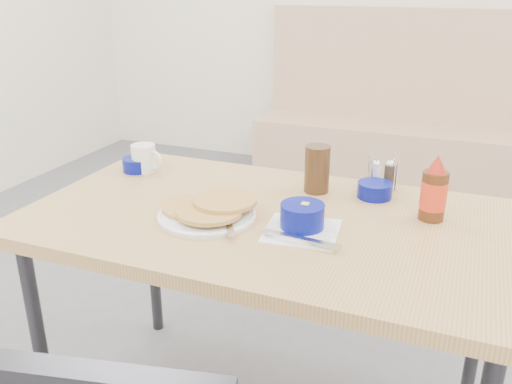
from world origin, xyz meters
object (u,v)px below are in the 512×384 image
at_px(pancake_plate, 208,211).
at_px(creamer_bowl, 137,165).
at_px(grits_setting, 302,220).
at_px(butter_bowl, 375,190).
at_px(booth_bench, 392,136).
at_px(dining_table, 268,235).
at_px(condiment_caddy, 382,177).
at_px(coffee_mug, 145,158).
at_px(syrup_bottle, 434,192).
at_px(amber_tumbler, 317,169).

height_order(pancake_plate, creamer_bowl, pancake_plate).
bearing_deg(grits_setting, butter_bowl, 67.42).
xyz_separation_m(booth_bench, dining_table, (0.00, -2.53, 0.35)).
bearing_deg(grits_setting, dining_table, 150.81).
height_order(booth_bench, dining_table, booth_bench).
bearing_deg(dining_table, pancake_plate, -153.85).
height_order(dining_table, creamer_bowl, creamer_bowl).
height_order(booth_bench, butter_bowl, booth_bench).
distance_m(booth_bench, condiment_caddy, 2.26).
bearing_deg(pancake_plate, grits_setting, 1.37).
height_order(coffee_mug, condiment_caddy, condiment_caddy).
bearing_deg(booth_bench, grits_setting, -87.29).
bearing_deg(syrup_bottle, butter_bowl, 149.39).
relative_size(dining_table, butter_bowl, 13.06).
height_order(booth_bench, grits_setting, booth_bench).
bearing_deg(butter_bowl, amber_tumbler, -174.57).
bearing_deg(condiment_caddy, coffee_mug, 165.69).
height_order(coffee_mug, grits_setting, coffee_mug).
bearing_deg(coffee_mug, pancake_plate, -35.52).
height_order(booth_bench, pancake_plate, booth_bench).
xyz_separation_m(butter_bowl, condiment_caddy, (0.01, 0.08, 0.02)).
height_order(grits_setting, creamer_bowl, grits_setting).
relative_size(amber_tumbler, condiment_caddy, 1.31).
distance_m(dining_table, pancake_plate, 0.19).
bearing_deg(syrup_bottle, dining_table, -161.10).
bearing_deg(syrup_bottle, pancake_plate, -159.15).
bearing_deg(syrup_bottle, booth_bench, 100.40).
bearing_deg(booth_bench, dining_table, -90.00).
bearing_deg(amber_tumbler, creamer_bowl, -176.24).
height_order(pancake_plate, condiment_caddy, condiment_caddy).
bearing_deg(amber_tumbler, dining_table, -107.56).
height_order(amber_tumbler, condiment_caddy, amber_tumbler).
distance_m(amber_tumbler, syrup_bottle, 0.37).
bearing_deg(amber_tumbler, syrup_bottle, -13.77).
distance_m(coffee_mug, grits_setting, 0.72).
relative_size(butter_bowl, condiment_caddy, 0.93).
height_order(coffee_mug, amber_tumbler, amber_tumbler).
bearing_deg(pancake_plate, dining_table, 26.15).
distance_m(pancake_plate, creamer_bowl, 0.50).
height_order(creamer_bowl, butter_bowl, butter_bowl).
height_order(coffee_mug, butter_bowl, coffee_mug).
xyz_separation_m(grits_setting, amber_tumbler, (-0.05, 0.31, 0.04)).
bearing_deg(butter_bowl, dining_table, -135.27).
relative_size(creamer_bowl, syrup_bottle, 0.55).
bearing_deg(butter_bowl, grits_setting, -112.58).
bearing_deg(booth_bench, pancake_plate, -93.37).
distance_m(grits_setting, butter_bowl, 0.35).
xyz_separation_m(pancake_plate, creamer_bowl, (-0.42, 0.27, 0.00)).
bearing_deg(butter_bowl, coffee_mug, -176.13).
xyz_separation_m(coffee_mug, butter_bowl, (0.80, 0.05, -0.03)).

